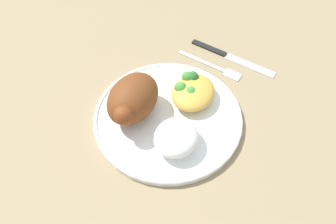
% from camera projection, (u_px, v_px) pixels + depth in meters
% --- Properties ---
extents(ground_plane, '(2.00, 2.00, 0.00)m').
position_uv_depth(ground_plane, '(168.00, 120.00, 0.66)').
color(ground_plane, '#96805C').
extents(plate, '(0.27, 0.27, 0.01)m').
position_uv_depth(plate, '(168.00, 118.00, 0.65)').
color(plate, white).
rests_on(plate, ground_plane).
extents(roasted_chicken, '(0.12, 0.08, 0.07)m').
position_uv_depth(roasted_chicken, '(132.00, 99.00, 0.62)').
color(roasted_chicken, brown).
rests_on(roasted_chicken, plate).
extents(rice_pile, '(0.08, 0.07, 0.04)m').
position_uv_depth(rice_pile, '(176.00, 137.00, 0.59)').
color(rice_pile, white).
rests_on(rice_pile, plate).
extents(mac_cheese_with_broccoli, '(0.09, 0.08, 0.04)m').
position_uv_depth(mac_cheese_with_broccoli, '(192.00, 91.00, 0.66)').
color(mac_cheese_with_broccoli, gold).
rests_on(mac_cheese_with_broccoli, plate).
extents(fork, '(0.03, 0.14, 0.01)m').
position_uv_depth(fork, '(213.00, 66.00, 0.74)').
color(fork, silver).
rests_on(fork, ground_plane).
extents(knife, '(0.03, 0.19, 0.01)m').
position_uv_depth(knife, '(225.00, 54.00, 0.76)').
color(knife, black).
rests_on(knife, ground_plane).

